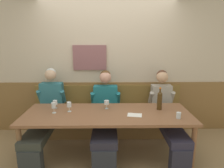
# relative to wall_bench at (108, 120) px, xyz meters

# --- Properties ---
(ground_plane) EXTENTS (6.80, 6.80, 0.02)m
(ground_plane) POSITION_rel_wall_bench_xyz_m (0.00, -0.83, -0.29)
(ground_plane) COLOR #927550
(ground_plane) RESTS_ON ground
(room_wall_back) EXTENTS (6.80, 0.12, 2.80)m
(room_wall_back) POSITION_rel_wall_bench_xyz_m (-0.00, 0.26, 1.12)
(room_wall_back) COLOR #C5B39B
(room_wall_back) RESTS_ON ground
(wood_wainscot_panel) EXTENTS (6.80, 0.03, 0.99)m
(wood_wainscot_panel) POSITION_rel_wall_bench_xyz_m (0.00, 0.21, 0.21)
(wood_wainscot_panel) COLOR brown
(wood_wainscot_panel) RESTS_ON ground
(wall_bench) EXTENTS (2.82, 0.42, 0.94)m
(wall_bench) POSITION_rel_wall_bench_xyz_m (0.00, 0.00, 0.00)
(wall_bench) COLOR brown
(wall_bench) RESTS_ON ground
(dining_table) EXTENTS (2.52, 0.89, 0.72)m
(dining_table) POSITION_rel_wall_bench_xyz_m (0.00, -0.73, 0.38)
(dining_table) COLOR brown
(dining_table) RESTS_ON ground
(person_right_seat) EXTENTS (0.50, 1.34, 1.30)m
(person_right_seat) POSITION_rel_wall_bench_xyz_m (-1.03, -0.40, 0.34)
(person_right_seat) COLOR #2C3133
(person_right_seat) RESTS_ON ground
(person_center_left_seat) EXTENTS (0.54, 1.34, 1.26)m
(person_center_left_seat) POSITION_rel_wall_bench_xyz_m (-0.04, -0.40, 0.33)
(person_center_left_seat) COLOR #2A2D37
(person_center_left_seat) RESTS_ON ground
(person_left_seat) EXTENTS (0.47, 1.34, 1.26)m
(person_left_seat) POSITION_rel_wall_bench_xyz_m (1.00, -0.40, 0.34)
(person_left_seat) COLOR #282839
(person_left_seat) RESTS_ON ground
(wine_bottle_amber_mid) EXTENTS (0.08, 0.08, 0.36)m
(wine_bottle_amber_mid) POSITION_rel_wall_bench_xyz_m (0.82, -0.60, 0.60)
(wine_bottle_amber_mid) COLOR #432D12
(wine_bottle_amber_mid) RESTS_ON dining_table
(wine_glass_right_end) EXTENTS (0.07, 0.07, 0.15)m
(wine_glass_right_end) POSITION_rel_wall_bench_xyz_m (-0.59, -0.67, 0.55)
(wine_glass_right_end) COLOR silver
(wine_glass_right_end) RESTS_ON dining_table
(wine_glass_left_end) EXTENTS (0.06, 0.06, 0.16)m
(wine_glass_left_end) POSITION_rel_wall_bench_xyz_m (-0.81, -0.72, 0.55)
(wine_glass_left_end) COLOR silver
(wine_glass_left_end) RESTS_ON dining_table
(wine_glass_center_front) EXTENTS (0.07, 0.07, 0.13)m
(wine_glass_center_front) POSITION_rel_wall_bench_xyz_m (-0.84, -0.51, 0.53)
(wine_glass_center_front) COLOR silver
(wine_glass_center_front) RESTS_ON dining_table
(wine_glass_mid_left) EXTENTS (0.08, 0.08, 0.14)m
(wine_glass_mid_left) POSITION_rel_wall_bench_xyz_m (-0.01, -0.54, 0.54)
(wine_glass_mid_left) COLOR silver
(wine_glass_mid_left) RESTS_ON dining_table
(water_tumbler_right) EXTENTS (0.06, 0.06, 0.09)m
(water_tumbler_right) POSITION_rel_wall_bench_xyz_m (1.01, -0.95, 0.49)
(water_tumbler_right) COLOR silver
(water_tumbler_right) RESTS_ON dining_table
(tasting_sheet_left_guest) EXTENTS (0.23, 0.18, 0.00)m
(tasting_sheet_left_guest) POSITION_rel_wall_bench_xyz_m (0.40, -0.83, 0.44)
(tasting_sheet_left_guest) COLOR white
(tasting_sheet_left_guest) RESTS_ON dining_table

